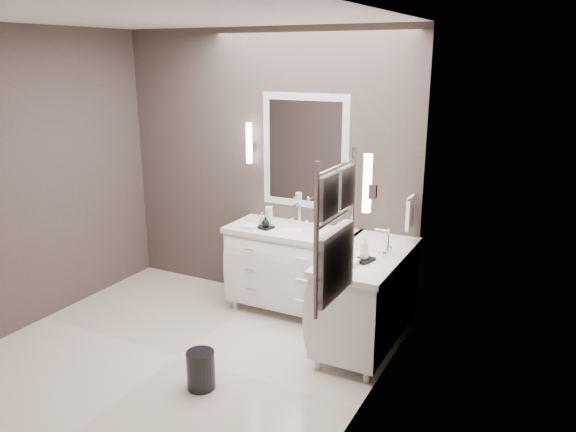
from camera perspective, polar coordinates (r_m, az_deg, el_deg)
The scene contains 20 objects.
floor at distance 4.94m, azimuth -11.07°, elevation -13.88°, with size 3.20×3.00×0.01m, color beige.
ceiling at distance 4.31m, azimuth -13.08°, elevation 19.24°, with size 3.20×3.00×0.01m, color white.
wall_back at distance 5.65m, azimuth -2.37°, elevation 4.93°, with size 3.20×0.01×2.70m, color #433735.
wall_left at distance 5.57m, azimuth -24.98°, elevation 3.28°, with size 0.01×3.00×2.70m, color #433735.
wall_right at distance 3.67m, azimuth 7.94°, elevation -1.31°, with size 0.01×3.00×2.70m, color #433735.
vanity_back at distance 5.44m, azimuth 0.41°, elevation -4.97°, with size 1.24×0.59×0.97m.
vanity_right at distance 4.85m, azimuth 8.00°, elevation -7.82°, with size 0.59×1.24×0.97m.
mirror_back at distance 5.39m, azimuth 1.70°, elevation 6.57°, with size 0.90×0.02×1.10m.
mirror_right at distance 4.36m, azimuth 11.36°, elevation 4.02°, with size 0.02×0.90×1.10m.
sconce_back at distance 5.60m, azimuth -3.98°, elevation 7.33°, with size 0.06×0.06×0.40m.
sconce_right at distance 3.83m, azimuth 8.06°, elevation 3.19°, with size 0.06×0.06×0.40m.
towel_bar_corner at distance 5.00m, azimuth 12.31°, elevation 0.37°, with size 0.03×0.22×0.30m.
towel_ladder at distance 3.31m, azimuth 4.77°, elevation -2.32°, with size 0.06×0.58×0.90m.
waste_bin at distance 4.43m, azimuth -8.85°, elevation -15.19°, with size 0.21×0.21×0.30m, color black.
amenity_tray_back at distance 5.35m, azimuth -2.42°, elevation -1.10°, with size 0.16×0.12×0.02m, color black.
amenity_tray_right at distance 4.53m, azimuth 7.73°, elevation -4.43°, with size 0.12×0.16×0.02m, color black.
water_bottle at distance 5.34m, azimuth -1.93°, elevation -0.12°, with size 0.07×0.07×0.20m, color silver.
soap_bottle_a at distance 5.35m, azimuth -2.60°, elevation -0.25°, with size 0.06×0.06×0.12m, color white.
soap_bottle_b at distance 5.29m, azimuth -2.31°, elevation -0.61°, with size 0.07×0.07×0.09m, color black.
soap_bottle_c at distance 4.49m, azimuth 7.78°, elevation -3.19°, with size 0.07×0.07×0.18m, color white.
Camera 1 is at (2.74, -3.32, 2.43)m, focal length 35.00 mm.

